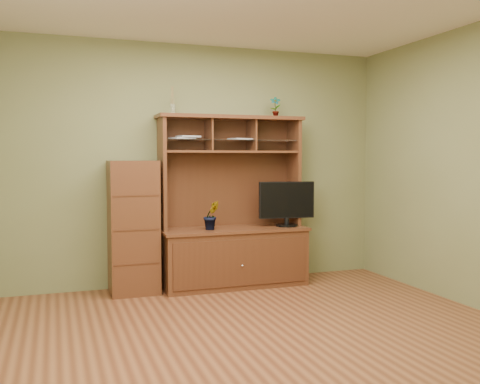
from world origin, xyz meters
name	(u,v)px	position (x,y,z in m)	size (l,w,h in m)	color
room	(258,168)	(0.00, 0.00, 1.35)	(4.54, 4.04, 2.74)	#5D2F1A
media_hutch	(233,239)	(0.37, 1.73, 0.52)	(1.66, 0.61, 1.90)	#4D2716
monitor	(287,203)	(1.00, 1.65, 0.92)	(0.65, 0.25, 0.51)	black
orchid_plant	(211,215)	(0.10, 1.65, 0.81)	(0.17, 0.14, 0.32)	#2B551D
top_plant	(275,107)	(0.92, 1.80, 2.02)	(0.13, 0.08, 0.24)	#326423
reed_diffuser	(172,103)	(-0.29, 1.80, 2.02)	(0.06, 0.06, 0.30)	silver
magazines	(203,138)	(0.06, 1.80, 1.65)	(0.96, 0.26, 0.04)	silver
side_cabinet	(133,227)	(-0.73, 1.75, 0.70)	(0.50, 0.46, 1.40)	#4D2716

